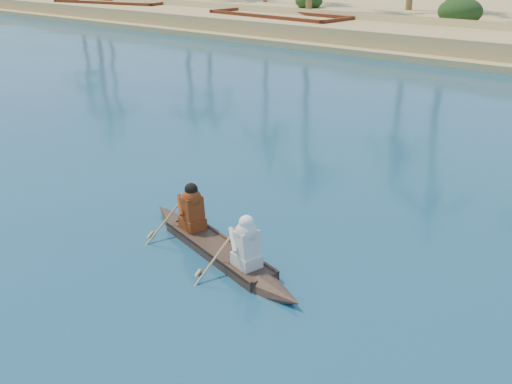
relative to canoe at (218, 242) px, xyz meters
The scene contains 5 objects.
ground 6.52m from the canoe, behind, with size 160.00×160.00×0.00m, color navy.
shrub_cluster 32.25m from the canoe, 101.66° to the left, with size 100.00×6.00×2.40m, color black, non-canonical shape.
canoe is the anchor object (origin of this frame).
barge_left 46.11m from the canoe, 144.04° to the left, with size 11.33×5.96×1.80m.
barge_mid 32.62m from the canoe, 124.59° to the left, with size 10.99×4.52×1.79m.
Camera 1 is at (13.25, -7.30, 5.45)m, focal length 40.00 mm.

